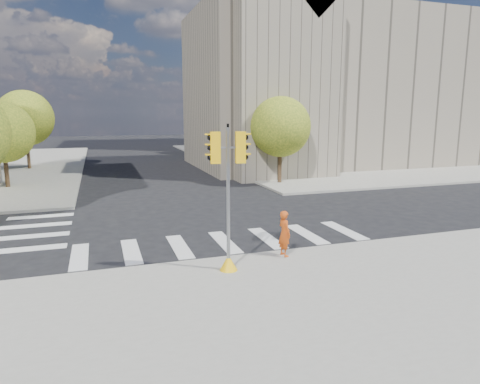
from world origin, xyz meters
name	(u,v)px	position (x,y,z in m)	size (l,w,h in m)	color
ground	(214,229)	(0.00, 0.00, 0.00)	(160.00, 160.00, 0.00)	black
sidewalk_near	(357,366)	(0.00, -11.00, 0.07)	(30.00, 14.00, 0.15)	gray
sidewalk_far_right	(323,156)	(20.00, 26.00, 0.07)	(28.00, 40.00, 0.15)	gray
civic_building	(321,88)	(15.59, 19.12, 7.26)	(26.00, 16.00, 19.39)	gray
office_tower	(284,42)	(22.00, 42.00, 15.00)	(20.00, 18.00, 30.00)	#9EA0A3
tree_lw_mid	(3,132)	(-10.50, 14.00, 3.76)	(4.00, 4.00, 5.77)	#382616
tree_lw_far	(25,118)	(-10.50, 24.00, 4.54)	(4.80, 4.80, 6.95)	#382616
tree_re_near	(280,127)	(7.50, 10.00, 4.05)	(4.20, 4.20, 6.16)	#382616
tree_re_mid	(230,120)	(7.50, 22.00, 4.35)	(4.60, 4.60, 6.66)	#382616
tree_re_far	(201,122)	(7.50, 34.00, 3.87)	(4.00, 4.00, 5.88)	#382616
lamp_near	(266,118)	(8.00, 14.00, 4.58)	(0.35, 0.18, 8.11)	black
lamp_far	(218,117)	(8.00, 28.00, 4.58)	(0.35, 0.18, 8.11)	black
traffic_signal	(228,210)	(-0.94, -5.31, 2.09)	(1.08, 0.56, 4.58)	yellow
photographer	(284,233)	(1.29, -4.60, 0.95)	(0.58, 0.38, 1.60)	#C54812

